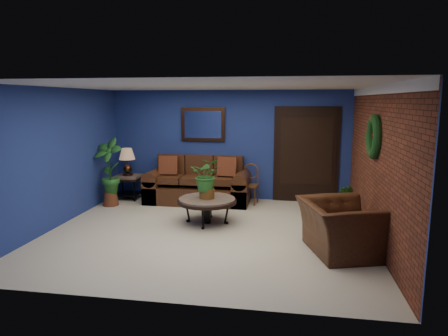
% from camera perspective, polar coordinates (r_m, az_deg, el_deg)
% --- Properties ---
extents(floor, '(5.50, 5.50, 0.00)m').
position_cam_1_polar(floor, '(7.06, -2.36, -9.11)').
color(floor, beige).
rests_on(floor, ground).
extents(wall_back, '(5.50, 0.04, 2.50)m').
position_cam_1_polar(wall_back, '(9.20, 0.71, 3.29)').
color(wall_back, navy).
rests_on(wall_back, ground).
extents(wall_left, '(0.04, 5.00, 2.50)m').
position_cam_1_polar(wall_left, '(7.79, -22.66, 1.39)').
color(wall_left, navy).
rests_on(wall_left, ground).
extents(wall_right_brick, '(0.04, 5.00, 2.50)m').
position_cam_1_polar(wall_right_brick, '(6.77, 21.02, 0.35)').
color(wall_right_brick, brown).
rests_on(wall_right_brick, ground).
extents(ceiling, '(5.50, 5.00, 0.02)m').
position_cam_1_polar(ceiling, '(6.69, -2.51, 11.63)').
color(ceiling, silver).
rests_on(ceiling, wall_back).
extents(crown_molding, '(0.03, 5.00, 0.14)m').
position_cam_1_polar(crown_molding, '(6.69, 21.38, 10.39)').
color(crown_molding, white).
rests_on(crown_molding, wall_right_brick).
extents(wall_mirror, '(1.02, 0.06, 0.77)m').
position_cam_1_polar(wall_mirror, '(9.23, -3.03, 6.23)').
color(wall_mirror, '#412413').
rests_on(wall_mirror, wall_back).
extents(closet_door, '(1.44, 0.06, 2.18)m').
position_cam_1_polar(closet_door, '(9.10, 11.65, 1.76)').
color(closet_door, black).
rests_on(closet_door, wall_back).
extents(wreath, '(0.16, 0.72, 0.72)m').
position_cam_1_polar(wreath, '(6.75, 20.67, 4.21)').
color(wreath, black).
rests_on(wreath, wall_right_brick).
extents(sofa, '(2.30, 0.99, 1.03)m').
position_cam_1_polar(sofa, '(9.06, -3.63, -2.66)').
color(sofa, '#4A2615').
rests_on(sofa, ground).
extents(coffee_table, '(1.11, 1.11, 0.47)m').
position_cam_1_polar(coffee_table, '(7.44, -2.45, -4.77)').
color(coffee_table, '#4B4742').
rests_on(coffee_table, ground).
extents(end_table, '(0.61, 0.61, 0.55)m').
position_cam_1_polar(end_table, '(9.52, -13.54, -1.81)').
color(end_table, '#4B4742').
rests_on(end_table, ground).
extents(table_lamp, '(0.37, 0.37, 0.61)m').
position_cam_1_polar(table_lamp, '(9.43, -13.67, 1.33)').
color(table_lamp, '#412413').
rests_on(table_lamp, end_table).
extents(side_chair, '(0.42, 0.42, 0.88)m').
position_cam_1_polar(side_chair, '(8.88, 3.71, -1.88)').
color(side_chair, brown).
rests_on(side_chair, ground).
extents(armchair, '(1.35, 1.45, 0.78)m').
position_cam_1_polar(armchair, '(6.27, 16.25, -8.18)').
color(armchair, '#4A2615').
rests_on(armchair, ground).
extents(coffee_plant, '(0.59, 0.51, 0.76)m').
position_cam_1_polar(coffee_plant, '(7.34, -2.48, -1.18)').
color(coffee_plant, brown).
rests_on(coffee_plant, coffee_table).
extents(floor_plant, '(0.39, 0.34, 0.78)m').
position_cam_1_polar(floor_plant, '(7.55, 16.58, -5.11)').
color(floor_plant, brown).
rests_on(floor_plant, ground).
extents(tall_plant, '(0.74, 0.60, 1.47)m').
position_cam_1_polar(tall_plant, '(8.95, -16.07, -0.20)').
color(tall_plant, brown).
rests_on(tall_plant, ground).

